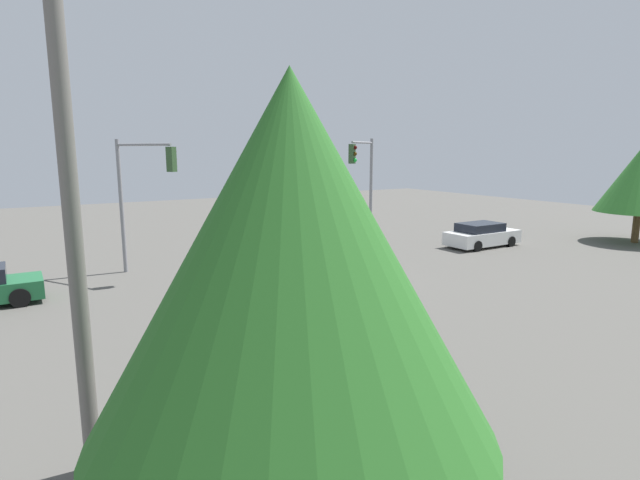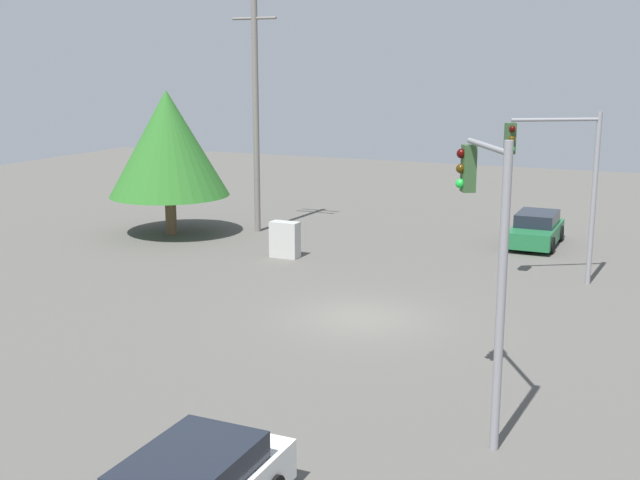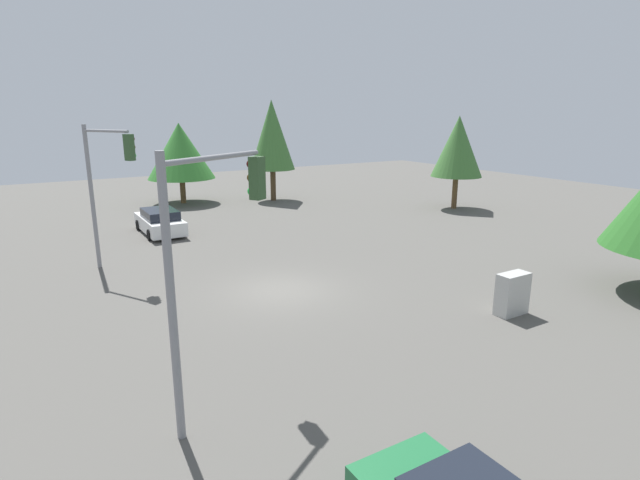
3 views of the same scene
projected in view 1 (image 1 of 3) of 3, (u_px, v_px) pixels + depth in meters
The scene contains 7 objects.
ground_plane at pixel (320, 279), 22.00m from camera, with size 80.00×80.00×0.00m, color #54514C.
sedan_white at pixel (482, 235), 29.50m from camera, with size 2.04×4.65×1.42m.
traffic_signal_main at pixel (141, 184), 22.11m from camera, with size 3.01×2.02×6.12m.
traffic_signal_cross at pixel (364, 175), 28.65m from camera, with size 1.67×2.63×6.31m.
utility_pole_tall at pixel (64, 126), 7.80m from camera, with size 2.20×0.28×11.33m.
electrical_cabinet at pixel (237, 328), 13.83m from camera, with size 1.17×0.58×1.47m, color #B2B2AD.
tree_corner at pixel (291, 259), 6.44m from camera, with size 5.47×5.47×6.61m.
Camera 1 is at (18.23, -11.12, 5.58)m, focal length 28.00 mm.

